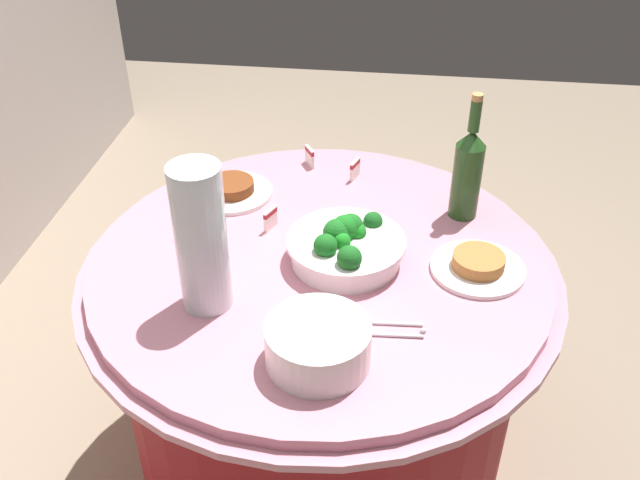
{
  "coord_description": "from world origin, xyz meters",
  "views": [
    {
      "loc": [
        -1.36,
        -0.18,
        1.76
      ],
      "look_at": [
        0.0,
        0.0,
        0.79
      ],
      "focal_mm": 40.11,
      "sensor_mm": 36.0,
      "label": 1
    }
  ],
  "objects_px": {
    "label_placard_rear": "(270,218)",
    "label_placard_mid": "(310,156)",
    "decorative_fruit_vase": "(202,247)",
    "label_placard_front": "(355,168)",
    "food_plate_peanuts": "(478,265)",
    "plate_stack": "(318,344)",
    "broccoli_bowl": "(345,246)",
    "serving_tongs": "(388,329)",
    "food_plate_stir_fry": "(232,190)",
    "wine_bottle": "(468,171)"
  },
  "relations": [
    {
      "from": "wine_bottle",
      "to": "label_placard_mid",
      "type": "bearing_deg",
      "value": 64.1
    },
    {
      "from": "food_plate_peanuts",
      "to": "label_placard_mid",
      "type": "distance_m",
      "value": 0.64
    },
    {
      "from": "broccoli_bowl",
      "to": "label_placard_mid",
      "type": "height_order",
      "value": "broccoli_bowl"
    },
    {
      "from": "decorative_fruit_vase",
      "to": "label_placard_front",
      "type": "height_order",
      "value": "decorative_fruit_vase"
    },
    {
      "from": "food_plate_peanuts",
      "to": "food_plate_stir_fry",
      "type": "height_order",
      "value": "food_plate_peanuts"
    },
    {
      "from": "decorative_fruit_vase",
      "to": "label_placard_mid",
      "type": "relative_size",
      "value": 6.18
    },
    {
      "from": "wine_bottle",
      "to": "food_plate_stir_fry",
      "type": "distance_m",
      "value": 0.63
    },
    {
      "from": "broccoli_bowl",
      "to": "wine_bottle",
      "type": "distance_m",
      "value": 0.38
    },
    {
      "from": "broccoli_bowl",
      "to": "wine_bottle",
      "type": "xyz_separation_m",
      "value": [
        0.24,
        -0.28,
        0.09
      ]
    },
    {
      "from": "food_plate_peanuts",
      "to": "label_placard_rear",
      "type": "xyz_separation_m",
      "value": [
        0.11,
        0.51,
        0.02
      ]
    },
    {
      "from": "broccoli_bowl",
      "to": "serving_tongs",
      "type": "xyz_separation_m",
      "value": [
        -0.23,
        -0.11,
        -0.04
      ]
    },
    {
      "from": "broccoli_bowl",
      "to": "plate_stack",
      "type": "bearing_deg",
      "value": 176.59
    },
    {
      "from": "decorative_fruit_vase",
      "to": "label_placard_rear",
      "type": "distance_m",
      "value": 0.34
    },
    {
      "from": "decorative_fruit_vase",
      "to": "label_placard_rear",
      "type": "relative_size",
      "value": 6.18
    },
    {
      "from": "food_plate_stir_fry",
      "to": "label_placard_mid",
      "type": "height_order",
      "value": "label_placard_mid"
    },
    {
      "from": "decorative_fruit_vase",
      "to": "label_placard_front",
      "type": "xyz_separation_m",
      "value": [
        0.58,
        -0.27,
        -0.12
      ]
    },
    {
      "from": "broccoli_bowl",
      "to": "label_placard_front",
      "type": "height_order",
      "value": "broccoli_bowl"
    },
    {
      "from": "food_plate_stir_fry",
      "to": "label_placard_rear",
      "type": "distance_m",
      "value": 0.2
    },
    {
      "from": "wine_bottle",
      "to": "serving_tongs",
      "type": "bearing_deg",
      "value": 160.46
    },
    {
      "from": "decorative_fruit_vase",
      "to": "food_plate_stir_fry",
      "type": "xyz_separation_m",
      "value": [
        0.45,
        0.05,
        -0.13
      ]
    },
    {
      "from": "broccoli_bowl",
      "to": "food_plate_stir_fry",
      "type": "height_order",
      "value": "broccoli_bowl"
    },
    {
      "from": "decorative_fruit_vase",
      "to": "label_placard_rear",
      "type": "xyz_separation_m",
      "value": [
        0.3,
        -0.08,
        -0.12
      ]
    },
    {
      "from": "label_placard_front",
      "to": "decorative_fruit_vase",
      "type": "bearing_deg",
      "value": 154.9
    },
    {
      "from": "decorative_fruit_vase",
      "to": "food_plate_peanuts",
      "type": "relative_size",
      "value": 1.55
    },
    {
      "from": "food_plate_stir_fry",
      "to": "broccoli_bowl",
      "type": "bearing_deg",
      "value": -127.7
    },
    {
      "from": "food_plate_peanuts",
      "to": "serving_tongs",
      "type": "bearing_deg",
      "value": 140.01
    },
    {
      "from": "plate_stack",
      "to": "decorative_fruit_vase",
      "type": "distance_m",
      "value": 0.32
    },
    {
      "from": "food_plate_stir_fry",
      "to": "label_placard_rear",
      "type": "bearing_deg",
      "value": -137.22
    },
    {
      "from": "broccoli_bowl",
      "to": "label_placard_mid",
      "type": "relative_size",
      "value": 5.09
    },
    {
      "from": "broccoli_bowl",
      "to": "label_placard_front",
      "type": "bearing_deg",
      "value": 1.74
    },
    {
      "from": "label_placard_rear",
      "to": "label_placard_mid",
      "type": "bearing_deg",
      "value": -8.76
    },
    {
      "from": "plate_stack",
      "to": "food_plate_peanuts",
      "type": "height_order",
      "value": "plate_stack"
    },
    {
      "from": "wine_bottle",
      "to": "label_placard_front",
      "type": "height_order",
      "value": "wine_bottle"
    },
    {
      "from": "label_placard_mid",
      "to": "label_placard_rear",
      "type": "height_order",
      "value": "same"
    },
    {
      "from": "decorative_fruit_vase",
      "to": "serving_tongs",
      "type": "distance_m",
      "value": 0.43
    },
    {
      "from": "serving_tongs",
      "to": "food_plate_stir_fry",
      "type": "relative_size",
      "value": 0.76
    },
    {
      "from": "wine_bottle",
      "to": "food_plate_stir_fry",
      "type": "bearing_deg",
      "value": 88.2
    },
    {
      "from": "decorative_fruit_vase",
      "to": "plate_stack",
      "type": "bearing_deg",
      "value": -119.64
    },
    {
      "from": "broccoli_bowl",
      "to": "label_placard_front",
      "type": "distance_m",
      "value": 0.39
    },
    {
      "from": "broccoli_bowl",
      "to": "label_placard_mid",
      "type": "distance_m",
      "value": 0.47
    },
    {
      "from": "plate_stack",
      "to": "serving_tongs",
      "type": "height_order",
      "value": "plate_stack"
    },
    {
      "from": "serving_tongs",
      "to": "plate_stack",
      "type": "bearing_deg",
      "value": 128.48
    },
    {
      "from": "broccoli_bowl",
      "to": "wine_bottle",
      "type": "bearing_deg",
      "value": -49.62
    },
    {
      "from": "broccoli_bowl",
      "to": "serving_tongs",
      "type": "height_order",
      "value": "broccoli_bowl"
    },
    {
      "from": "serving_tongs",
      "to": "food_plate_peanuts",
      "type": "distance_m",
      "value": 0.3
    },
    {
      "from": "food_plate_stir_fry",
      "to": "serving_tongs",
      "type": "bearing_deg",
      "value": -137.51
    },
    {
      "from": "label_placard_mid",
      "to": "serving_tongs",
      "type": "bearing_deg",
      "value": -158.87
    },
    {
      "from": "serving_tongs",
      "to": "label_placard_mid",
      "type": "height_order",
      "value": "label_placard_mid"
    },
    {
      "from": "label_placard_mid",
      "to": "label_placard_rear",
      "type": "bearing_deg",
      "value": 171.24
    },
    {
      "from": "food_plate_stir_fry",
      "to": "label_placard_mid",
      "type": "bearing_deg",
      "value": -44.6
    }
  ]
}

